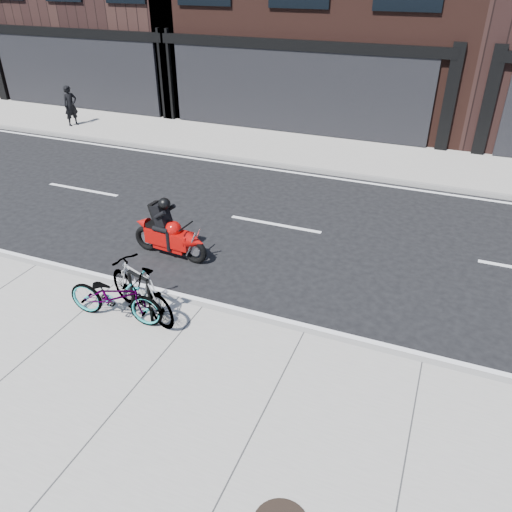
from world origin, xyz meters
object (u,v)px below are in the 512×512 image
at_px(bicycle_front, 115,296).
at_px(motorcycle, 172,234).
at_px(bike_rack, 140,292).
at_px(pedestrian, 71,106).
at_px(bicycle_rear, 141,289).

bearing_deg(bicycle_front, motorcycle, 2.85).
distance_m(bike_rack, bicycle_front, 0.45).
bearing_deg(bike_rack, pedestrian, 134.70).
distance_m(bicycle_front, pedestrian, 13.56).
bearing_deg(bicycle_rear, bicycle_front, -31.73).
bearing_deg(pedestrian, bicycle_front, -115.40).
relative_size(bike_rack, bicycle_rear, 0.50).
bearing_deg(pedestrian, bicycle_rear, -113.48).
height_order(bike_rack, pedestrian, pedestrian).
relative_size(bike_rack, pedestrian, 0.59).
xyz_separation_m(bike_rack, pedestrian, (-9.62, 9.72, 0.23)).
height_order(bike_rack, bicycle_front, bicycle_front).
relative_size(bicycle_rear, motorcycle, 0.96).
xyz_separation_m(bike_rack, bicycle_rear, (-0.03, 0.06, 0.01)).
bearing_deg(bicycle_rear, pedestrian, -114.13).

